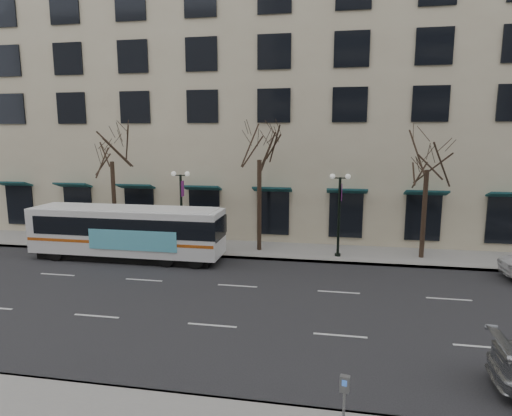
% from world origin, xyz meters
% --- Properties ---
extents(ground, '(160.00, 160.00, 0.00)m').
position_xyz_m(ground, '(0.00, 0.00, 0.00)').
color(ground, black).
rests_on(ground, ground).
extents(sidewalk_far, '(80.00, 4.00, 0.15)m').
position_xyz_m(sidewalk_far, '(5.00, 9.00, 0.07)').
color(sidewalk_far, gray).
rests_on(sidewalk_far, ground).
extents(building_hotel, '(40.00, 20.00, 24.00)m').
position_xyz_m(building_hotel, '(-2.00, 21.00, 12.00)').
color(building_hotel, '#C2B394').
rests_on(building_hotel, ground).
extents(tree_far_left, '(3.60, 3.60, 8.34)m').
position_xyz_m(tree_far_left, '(-10.00, 8.80, 6.70)').
color(tree_far_left, black).
rests_on(tree_far_left, ground).
extents(tree_far_mid, '(3.60, 3.60, 8.55)m').
position_xyz_m(tree_far_mid, '(0.00, 8.80, 6.91)').
color(tree_far_mid, black).
rests_on(tree_far_mid, ground).
extents(tree_far_right, '(3.60, 3.60, 8.06)m').
position_xyz_m(tree_far_right, '(10.00, 8.80, 6.42)').
color(tree_far_right, black).
rests_on(tree_far_right, ground).
extents(lamp_post_left, '(1.22, 0.45, 5.21)m').
position_xyz_m(lamp_post_left, '(-4.99, 8.20, 2.94)').
color(lamp_post_left, black).
rests_on(lamp_post_left, ground).
extents(lamp_post_right, '(1.22, 0.45, 5.21)m').
position_xyz_m(lamp_post_right, '(5.01, 8.20, 2.94)').
color(lamp_post_right, black).
rests_on(lamp_post_right, ground).
extents(city_bus, '(11.81, 2.67, 3.20)m').
position_xyz_m(city_bus, '(-7.56, 5.80, 1.75)').
color(city_bus, white).
rests_on(city_bus, ground).
extents(pay_station, '(0.27, 0.20, 1.17)m').
position_xyz_m(pay_station, '(5.01, -7.30, 0.99)').
color(pay_station, slate).
rests_on(pay_station, sidewalk_near).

